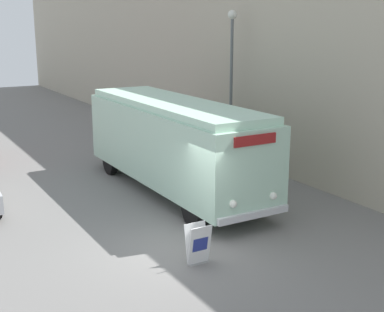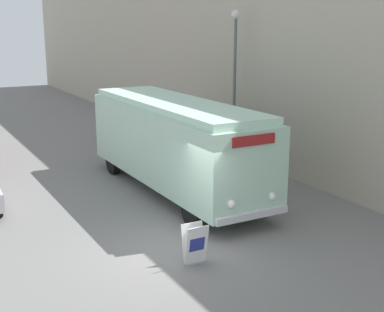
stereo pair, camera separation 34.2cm
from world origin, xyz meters
name	(u,v)px [view 2 (the right image)]	position (x,y,z in m)	size (l,w,h in m)	color
ground_plane	(177,249)	(0.00, 0.00, 0.00)	(80.00, 80.00, 0.00)	slate
building_wall_right	(210,53)	(6.94, 10.00, 4.38)	(0.30, 60.00, 8.76)	#B2A893
vintage_bus	(175,141)	(2.25, 4.45, 1.80)	(2.48, 9.35, 3.20)	black
sign_board	(195,245)	(0.01, -0.95, 0.49)	(0.59, 0.38, 1.00)	gray
streetlamp	(235,66)	(6.09, 6.62, 4.07)	(0.36, 0.36, 6.25)	#595E60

